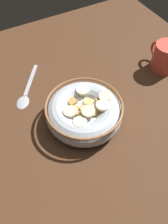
{
  "coord_description": "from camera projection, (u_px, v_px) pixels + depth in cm",
  "views": [
    {
      "loc": [
        -28.87,
        15.72,
        46.32
      ],
      "look_at": [
        0.0,
        0.0,
        3.0
      ],
      "focal_mm": 37.66,
      "sensor_mm": 36.0,
      "label": 1
    }
  ],
  "objects": [
    {
      "name": "spoon",
      "position": [
        25.0,
        95.0,
        0.61
      ],
      "size": [
        14.58,
        11.18,
        0.8
      ],
      "color": "#A5A5AD",
      "rests_on": "ground_plane"
    },
    {
      "name": "ground_plane",
      "position": [
        84.0,
        122.0,
        0.58
      ],
      "size": [
        90.76,
        90.76,
        2.0
      ],
      "primitive_type": "cube",
      "color": "#472B19"
    },
    {
      "name": "coffee_mug",
      "position": [
        165.0,
        57.0,
        0.65
      ],
      "size": [
        9.47,
        6.87,
        7.85
      ],
      "color": "#D84C3F",
      "rests_on": "ground_plane"
    },
    {
      "name": "cereal_bowl",
      "position": [
        84.0,
        112.0,
        0.54
      ],
      "size": [
        17.9,
        17.9,
        6.11
      ],
      "color": "#B2BCC6",
      "rests_on": "ground_plane"
    }
  ]
}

